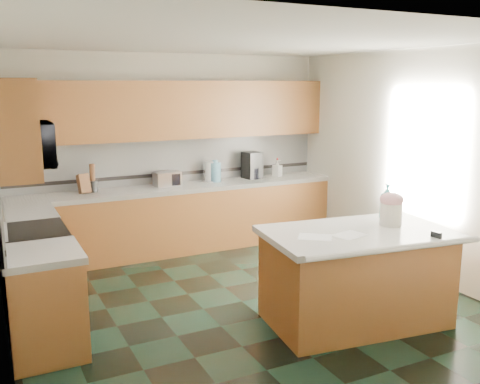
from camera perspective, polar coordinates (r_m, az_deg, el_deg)
floor at (r=5.84m, az=0.21°, el=-11.58°), size 4.60×4.60×0.00m
ceiling at (r=5.39m, az=0.23°, el=15.85°), size 4.60×4.60×0.00m
wall_back at (r=7.58m, az=-7.67°, el=4.25°), size 4.60×0.04×2.70m
wall_front at (r=3.59m, az=17.09°, el=-4.19°), size 4.60×0.04×2.70m
wall_right at (r=6.81m, az=17.99°, el=2.98°), size 0.04×4.60×2.70m
back_base_cab at (r=7.46m, az=-6.69°, el=-3.05°), size 4.60×0.60×0.86m
back_countertop at (r=7.36m, az=-6.77°, el=0.43°), size 4.60×0.64×0.06m
back_upper_cab at (r=7.36m, az=-7.32°, el=8.66°), size 4.60×0.33×0.78m
back_backsplash at (r=7.57m, az=-7.57°, el=3.36°), size 4.60×0.02×0.63m
back_accent_band at (r=7.59m, az=-7.52°, el=1.90°), size 4.60×0.01×0.05m
left_base_cab_rear at (r=6.39m, az=-21.66°, el=-6.28°), size 0.60×0.82×0.86m
left_counter_rear at (r=6.27m, az=-21.97°, el=-2.27°), size 0.64×0.82×0.06m
left_base_cab_front at (r=4.95m, az=-20.06°, el=-11.31°), size 0.60×0.72×0.86m
left_counter_front at (r=4.80m, az=-20.43°, el=-6.22°), size 0.64×0.72×0.06m
left_upper_cab_rear at (r=6.25m, az=-24.03°, el=7.29°), size 0.33×1.09×0.78m
left_upper_cab_front at (r=4.59m, az=-23.03°, el=6.22°), size 0.33×0.72×0.78m
range_body at (r=5.64m, az=-20.95°, el=-8.46°), size 0.60×0.76×0.88m
range_oven_door at (r=5.68m, az=-17.98°, el=-8.54°), size 0.02×0.68×0.55m
range_cooktop at (r=5.50m, az=-21.29°, el=-3.94°), size 0.62×0.78×0.04m
range_handle at (r=5.57m, az=-17.91°, el=-4.82°), size 0.02×0.66×0.02m
range_backguard at (r=5.46m, az=-24.09°, el=-2.98°), size 0.06×0.76×0.18m
microwave at (r=5.35m, az=-21.93°, el=4.69°), size 0.50×0.73×0.41m
island_base at (r=5.35m, az=12.22°, el=-9.11°), size 1.76×1.14×0.86m
island_top at (r=5.21m, az=12.43°, el=-4.37°), size 1.87×1.25×0.06m
island_bullnose at (r=4.83m, az=16.31°, el=-5.81°), size 1.75×0.27×0.06m
treat_jar at (r=5.46m, az=15.80°, el=-2.29°), size 0.22×0.22×0.22m
treat_jar_lid at (r=5.42m, az=15.89°, el=-0.78°), size 0.23×0.23×0.14m
treat_jar_knob at (r=5.41m, az=15.91°, el=-0.27°), size 0.08×0.03×0.03m
treat_jar_knob_end_l at (r=5.39m, az=15.61°, el=-0.31°), size 0.04×0.04×0.04m
treat_jar_knob_end_r at (r=5.44m, az=16.22°, el=-0.24°), size 0.04×0.04×0.04m
soap_bottle_island at (r=5.62m, az=15.40°, el=-1.06°), size 0.15×0.15×0.38m
paper_sheet_a at (r=5.03m, az=11.59°, el=-4.52°), size 0.34×0.28×0.00m
paper_sheet_b at (r=4.92m, az=8.02°, el=-4.77°), size 0.37×0.36×0.00m
clamp_body at (r=5.17m, az=20.19°, el=-4.48°), size 0.04×0.10×0.09m
clamp_handle at (r=5.14m, az=20.66°, el=-4.85°), size 0.02×0.07×0.02m
knife_block at (r=7.07m, az=-16.33°, el=0.85°), size 0.17×0.20×0.27m
utensil_crock at (r=7.13m, az=-15.41°, el=0.59°), size 0.12×0.12×0.15m
utensil_bundle at (r=7.10m, az=-15.48°, el=2.03°), size 0.07×0.07×0.22m
toaster_oven at (r=7.34m, az=-7.78°, el=1.40°), size 0.35×0.25×0.20m
toaster_oven_door at (r=7.24m, az=-7.51°, el=1.26°), size 0.30×0.01×0.16m
paper_towel at (r=7.61m, az=-3.24°, el=2.21°), size 0.13×0.13×0.30m
paper_towel_base at (r=7.63m, az=-3.23°, el=1.17°), size 0.20×0.20×0.01m
water_jug at (r=7.60m, az=-2.66°, el=2.12°), size 0.16×0.16×0.27m
water_jug_neck at (r=7.58m, az=-2.67°, el=3.28°), size 0.08×0.08×0.04m
coffee_maker at (r=7.87m, az=1.29°, el=2.88°), size 0.26×0.28×0.39m
coffee_carafe at (r=7.83m, az=1.48°, el=1.99°), size 0.16×0.16×0.16m
soap_bottle_back at (r=8.05m, az=4.00°, el=2.54°), size 0.15×0.15×0.25m
soap_back_cap at (r=8.03m, az=4.01°, el=3.53°), size 0.02×0.02×0.03m
window_light_proxy at (r=6.63m, az=19.08°, el=4.01°), size 0.02×1.40×1.10m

